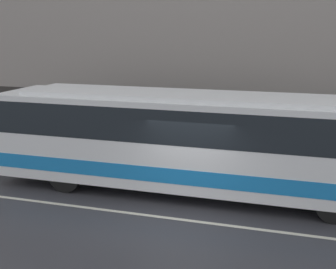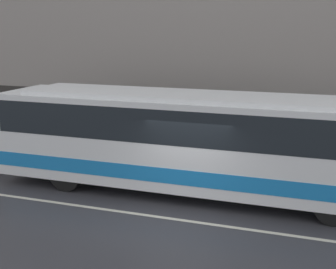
% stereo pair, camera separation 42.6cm
% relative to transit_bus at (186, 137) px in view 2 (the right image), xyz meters
% --- Properties ---
extents(ground_plane, '(60.00, 60.00, 0.00)m').
position_rel_transit_bus_xyz_m(ground_plane, '(0.44, -2.16, -1.75)').
color(ground_plane, '#333338').
extents(sidewalk, '(60.00, 2.61, 0.13)m').
position_rel_transit_bus_xyz_m(sidewalk, '(0.44, 3.15, -1.69)').
color(sidewalk, gray).
rests_on(sidewalk, ground_plane).
extents(building_facade, '(60.00, 0.35, 9.60)m').
position_rel_transit_bus_xyz_m(building_facade, '(0.44, 4.60, 2.88)').
color(building_facade, gray).
rests_on(building_facade, ground_plane).
extents(lane_stripe, '(54.00, 0.14, 0.01)m').
position_rel_transit_bus_xyz_m(lane_stripe, '(0.44, -2.16, -1.75)').
color(lane_stripe, beige).
rests_on(lane_stripe, ground_plane).
extents(transit_bus, '(12.00, 2.61, 3.10)m').
position_rel_transit_bus_xyz_m(transit_bus, '(0.00, 0.00, 0.00)').
color(transit_bus, white).
rests_on(transit_bus, ground_plane).
extents(pedestrian_waiting, '(0.36, 0.36, 1.65)m').
position_rel_transit_bus_xyz_m(pedestrian_waiting, '(-1.56, 2.47, -0.85)').
color(pedestrian_waiting, navy).
rests_on(pedestrian_waiting, sidewalk).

